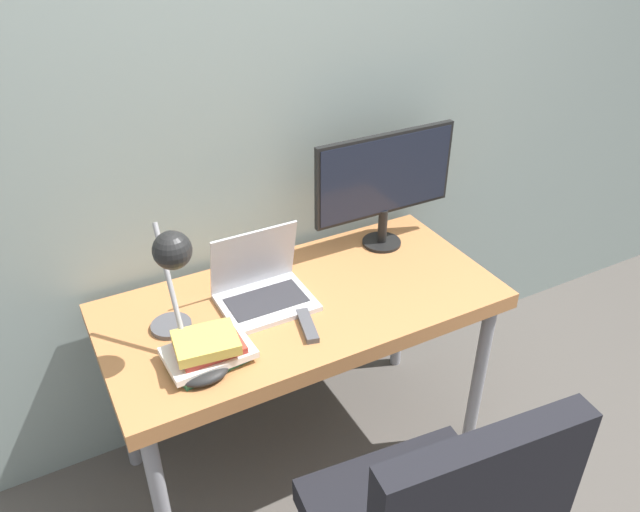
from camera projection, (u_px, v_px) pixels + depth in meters
ground_plane at (345, 512)px, 2.33m from camera, size 12.00×12.00×0.00m
wall_back at (249, 117)px, 2.18m from camera, size 8.00×0.05×2.60m
desk at (302, 316)px, 2.20m from camera, size 1.38×0.66×0.77m
laptop at (262, 287)px, 2.13m from camera, size 0.31×0.25×0.26m
monitor at (385, 180)px, 2.33m from camera, size 0.58×0.15×0.46m
desk_lamp at (172, 267)px, 1.75m from camera, size 0.13×0.30×0.45m
book_stack at (208, 350)px, 1.87m from camera, size 0.27×0.19×0.10m
tv_remote at (307, 326)px, 2.02m from camera, size 0.08×0.17×0.02m
game_controller at (204, 373)px, 1.82m from camera, size 0.15×0.10×0.04m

